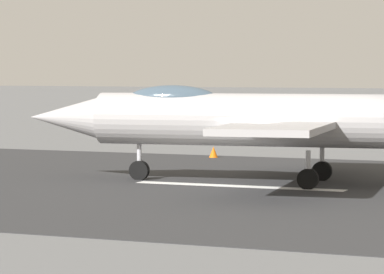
# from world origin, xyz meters

# --- Properties ---
(ground_plane) EXTENTS (400.00, 400.00, 0.00)m
(ground_plane) POSITION_xyz_m (0.00, 0.00, 0.00)
(ground_plane) COLOR slate
(runway_strip) EXTENTS (240.00, 26.00, 0.02)m
(runway_strip) POSITION_xyz_m (-0.02, 0.00, 0.01)
(runway_strip) COLOR #2D2E2F
(runway_strip) RESTS_ON ground
(fighter_jet) EXTENTS (17.98, 13.76, 5.66)m
(fighter_jet) POSITION_xyz_m (-0.20, -1.39, 2.46)
(fighter_jet) COLOR #AAA7A8
(fighter_jet) RESTS_ON ground
(marker_cone_mid) EXTENTS (0.44, 0.44, 0.55)m
(marker_cone_mid) POSITION_xyz_m (5.86, -11.82, 0.28)
(marker_cone_mid) COLOR orange
(marker_cone_mid) RESTS_ON ground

